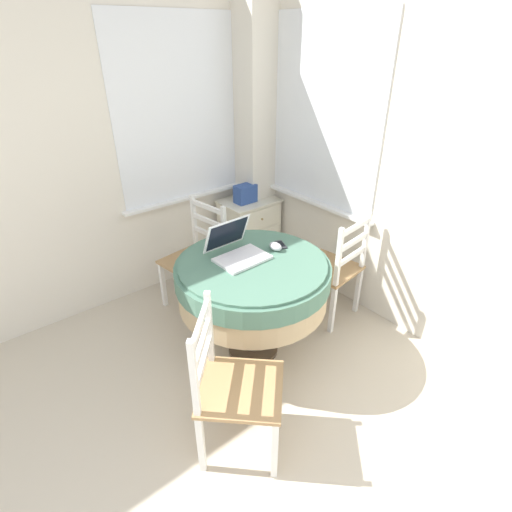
# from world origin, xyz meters

# --- Properties ---
(corner_room_shell) EXTENTS (4.64, 4.52, 2.55)m
(corner_room_shell) POSITION_xyz_m (1.37, 1.71, 1.28)
(corner_room_shell) COLOR silver
(corner_room_shell) RESTS_ON ground_plane
(round_dining_table) EXTENTS (1.02, 1.02, 0.75)m
(round_dining_table) POSITION_xyz_m (1.31, 1.40, 0.61)
(round_dining_table) COLOR #4C3D2D
(round_dining_table) RESTS_ON ground_plane
(laptop) EXTENTS (0.34, 0.34, 0.24)m
(laptop) POSITION_xyz_m (1.27, 1.52, 0.80)
(laptop) COLOR white
(laptop) RESTS_ON round_dining_table
(computer_mouse) EXTENTS (0.07, 0.10, 0.05)m
(computer_mouse) POSITION_xyz_m (1.53, 1.43, 0.78)
(computer_mouse) COLOR silver
(computer_mouse) RESTS_ON round_dining_table
(cell_phone) EXTENTS (0.09, 0.13, 0.01)m
(cell_phone) POSITION_xyz_m (1.60, 1.45, 0.75)
(cell_phone) COLOR #2D2D33
(cell_phone) RESTS_ON round_dining_table
(dining_chair_near_back_window) EXTENTS (0.49, 0.48, 0.89)m
(dining_chair_near_back_window) POSITION_xyz_m (1.33, 2.16, 0.43)
(dining_chair_near_back_window) COLOR #A87F51
(dining_chair_near_back_window) RESTS_ON ground_plane
(dining_chair_near_right_window) EXTENTS (0.47, 0.48, 0.89)m
(dining_chair_near_right_window) POSITION_xyz_m (2.07, 1.34, 0.43)
(dining_chair_near_right_window) COLOR #A87F51
(dining_chair_near_right_window) RESTS_ON ground_plane
(dining_chair_camera_near) EXTENTS (0.60, 0.60, 0.89)m
(dining_chair_camera_near) POSITION_xyz_m (0.75, 0.89, 0.43)
(dining_chair_camera_near) COLOR #A87F51
(dining_chair_camera_near) RESTS_ON ground_plane
(corner_cabinet) EXTENTS (0.52, 0.41, 0.67)m
(corner_cabinet) POSITION_xyz_m (2.09, 2.43, 0.34)
(corner_cabinet) COLOR silver
(corner_cabinet) RESTS_ON ground_plane
(storage_box) EXTENTS (0.20, 0.12, 0.17)m
(storage_box) POSITION_xyz_m (2.03, 2.41, 0.75)
(storage_box) COLOR #2D4C93
(storage_box) RESTS_ON corner_cabinet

